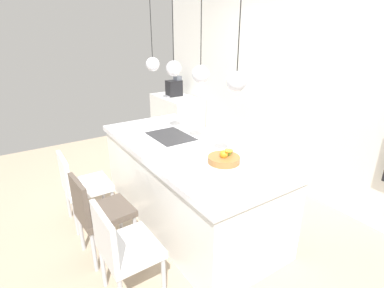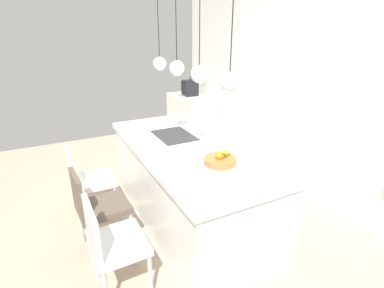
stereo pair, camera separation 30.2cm
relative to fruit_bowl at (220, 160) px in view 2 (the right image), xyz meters
name	(u,v)px [view 2 (the right image)]	position (x,y,z in m)	size (l,w,h in m)	color
floor	(188,217)	(-0.55, -0.06, -0.94)	(6.60, 6.60, 0.00)	tan
back_wall	(306,93)	(-0.55, 1.59, 0.36)	(6.00, 0.10, 2.60)	silver
kitchen_island	(188,183)	(-0.55, -0.06, -0.49)	(2.34, 1.06, 0.90)	white
sink_basin	(174,136)	(-0.90, -0.06, -0.05)	(0.56, 0.40, 0.02)	#2D2D30
faucet	(191,121)	(-0.90, 0.15, 0.10)	(0.02, 0.17, 0.22)	silver
fruit_bowl	(220,160)	(0.00, 0.00, 0.00)	(0.30, 0.30, 0.16)	#9E6B38
side_counter	(192,118)	(-2.95, 1.22, -0.52)	(1.10, 0.60, 0.84)	white
coffee_machine	(190,88)	(-3.02, 1.22, 0.06)	(0.20, 0.35, 0.38)	black
chair_near	(86,178)	(-1.12, -1.06, -0.46)	(0.45, 0.47, 0.84)	white
chair_middle	(96,205)	(-0.50, -1.06, -0.46)	(0.44, 0.50, 0.85)	brown
chair_far	(111,241)	(0.10, -1.06, -0.44)	(0.47, 0.42, 0.85)	silver
pendant_light_left	(160,63)	(-1.27, -0.06, 0.73)	(0.16, 0.16, 0.76)	silver
pendant_light_center_left	(177,68)	(-0.79, -0.06, 0.73)	(0.16, 0.16, 0.76)	silver
pendant_light_center_right	(199,74)	(-0.30, -0.06, 0.73)	(0.16, 0.16, 0.76)	silver
pendant_light_right	(230,82)	(0.18, -0.06, 0.73)	(0.16, 0.16, 0.76)	silver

